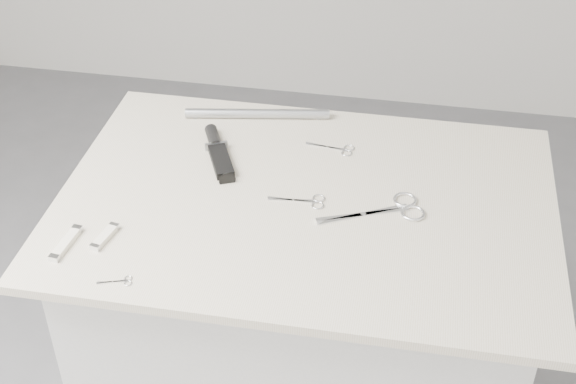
% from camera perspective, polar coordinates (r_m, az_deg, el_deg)
% --- Properties ---
extents(plinth, '(0.90, 0.60, 0.90)m').
position_cam_1_polar(plinth, '(1.94, 1.09, -11.56)').
color(plinth, silver).
rests_on(plinth, ground).
extents(display_board, '(1.00, 0.70, 0.02)m').
position_cam_1_polar(display_board, '(1.63, 1.28, -0.77)').
color(display_board, beige).
rests_on(display_board, plinth).
extents(large_shears, '(0.21, 0.14, 0.01)m').
position_cam_1_polar(large_shears, '(1.60, 7.46, -1.23)').
color(large_shears, silver).
rests_on(large_shears, display_board).
extents(embroidery_scissors_a, '(0.11, 0.05, 0.00)m').
position_cam_1_polar(embroidery_scissors_a, '(1.61, 1.35, -0.65)').
color(embroidery_scissors_a, silver).
rests_on(embroidery_scissors_a, display_board).
extents(embroidery_scissors_b, '(0.11, 0.05, 0.00)m').
position_cam_1_polar(embroidery_scissors_b, '(1.77, 3.59, 3.08)').
color(embroidery_scissors_b, silver).
rests_on(embroidery_scissors_b, display_board).
extents(tiny_scissors, '(0.06, 0.03, 0.00)m').
position_cam_1_polar(tiny_scissors, '(1.46, -11.87, -6.25)').
color(tiny_scissors, silver).
rests_on(tiny_scissors, display_board).
extents(sheathed_knife, '(0.10, 0.18, 0.02)m').
position_cam_1_polar(sheathed_knife, '(1.75, -5.03, 2.96)').
color(sheathed_knife, black).
rests_on(sheathed_knife, display_board).
extents(pocket_knife_a, '(0.03, 0.10, 0.01)m').
position_cam_1_polar(pocket_knife_a, '(1.56, -15.51, -3.51)').
color(pocket_knife_a, white).
rests_on(pocket_knife_a, display_board).
extents(pocket_knife_b, '(0.03, 0.08, 0.01)m').
position_cam_1_polar(pocket_knife_b, '(1.56, -12.89, -3.13)').
color(pocket_knife_b, white).
rests_on(pocket_knife_b, display_board).
extents(metal_rail, '(0.33, 0.08, 0.02)m').
position_cam_1_polar(metal_rail, '(1.87, -2.19, 5.59)').
color(metal_rail, '#989BA0').
rests_on(metal_rail, display_board).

